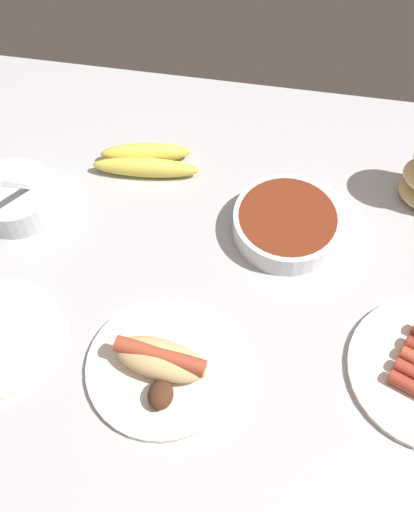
# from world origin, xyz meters

# --- Properties ---
(ground_plane) EXTENTS (1.20, 0.90, 0.03)m
(ground_plane) POSITION_xyz_m (0.00, 0.00, -0.01)
(ground_plane) COLOR #B2B2B7
(bowl_coleslaw) EXTENTS (0.14, 0.14, 0.15)m
(bowl_coleslaw) POSITION_xyz_m (-0.37, 0.08, 0.03)
(bowl_coleslaw) COLOR silver
(bowl_coleslaw) RESTS_ON ground_plane
(bowl_chili) EXTENTS (0.18, 0.18, 0.04)m
(bowl_chili) POSITION_xyz_m (0.08, 0.10, 0.02)
(bowl_chili) COLOR white
(bowl_chili) RESTS_ON ground_plane
(plate_hotdog_assembled) EXTENTS (0.22, 0.22, 0.06)m
(plate_hotdog_assembled) POSITION_xyz_m (-0.07, -0.18, 0.02)
(plate_hotdog_assembled) COLOR white
(plate_hotdog_assembled) RESTS_ON ground_plane
(banana_bunch) EXTENTS (0.19, 0.09, 0.04)m
(banana_bunch) POSITION_xyz_m (-0.18, 0.20, 0.02)
(banana_bunch) COLOR #E5D14C
(banana_bunch) RESTS_ON ground_plane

